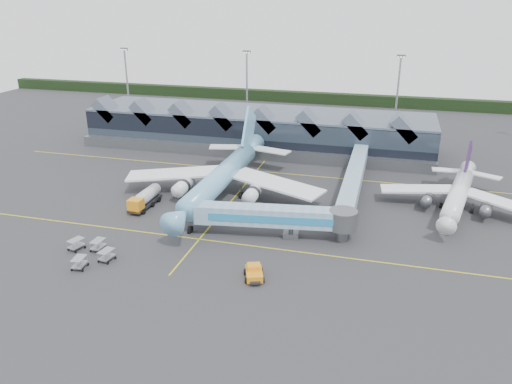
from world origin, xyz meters
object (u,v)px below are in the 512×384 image
(jet_bridge, at_px, (284,217))
(pushback_tug, at_px, (254,273))
(main_airliner, at_px, (224,175))
(fuel_truck, at_px, (146,197))
(regional_jet, at_px, (459,193))

(jet_bridge, bearing_deg, pushback_tug, -103.31)
(jet_bridge, relative_size, pushback_tug, 5.77)
(main_airliner, relative_size, fuel_truck, 4.78)
(pushback_tug, bearing_deg, jet_bridge, 65.04)
(main_airliner, distance_m, regional_jet, 44.81)
(jet_bridge, distance_m, fuel_truck, 28.79)
(regional_jet, xyz_separation_m, jet_bridge, (-29.05, -19.78, 0.14))
(regional_jet, xyz_separation_m, fuel_truck, (-57.19, -13.97, -1.60))
(regional_jet, height_order, pushback_tug, regional_jet)
(jet_bridge, bearing_deg, main_airliner, 127.70)
(main_airliner, distance_m, jet_bridge, 21.62)
(jet_bridge, relative_size, fuel_truck, 2.69)
(regional_jet, xyz_separation_m, pushback_tug, (-30.30, -33.69, -2.62))
(pushback_tug, bearing_deg, regional_jet, 28.24)
(main_airliner, bearing_deg, fuel_truck, -143.18)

